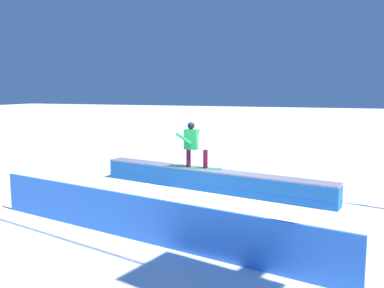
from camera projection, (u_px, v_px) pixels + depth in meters
The scene contains 4 objects.
ground_plane at pixel (210, 190), 12.42m from camera, with size 120.00×120.00×0.00m, color white.
grind_box at pixel (210, 181), 12.38m from camera, with size 7.59×2.07×0.64m.
snowboarder at pixel (192, 144), 12.52m from camera, with size 1.55×0.46×1.41m.
safety_fence at pixel (141, 219), 8.19m from camera, with size 8.40×0.06×0.93m, color blue.
Camera 1 is at (-3.71, 11.56, 3.04)m, focal length 38.21 mm.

